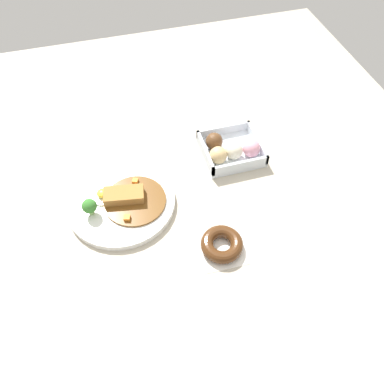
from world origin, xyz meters
TOP-DOWN VIEW (x-y plane):
  - ground_plane at (0.00, 0.00)m, footprint 1.60×1.60m
  - curry_plate at (-0.16, -0.04)m, footprint 0.29×0.29m
  - donut_box at (0.18, 0.05)m, footprint 0.17×0.16m
  - chocolate_ring_donut at (0.06, -0.23)m, footprint 0.12×0.12m

SIDE VIEW (x-z plane):
  - ground_plane at x=0.00m, z-range 0.00..0.00m
  - curry_plate at x=-0.16m, z-range -0.02..0.05m
  - chocolate_ring_donut at x=0.06m, z-range 0.00..0.03m
  - donut_box at x=0.18m, z-range -0.01..0.06m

